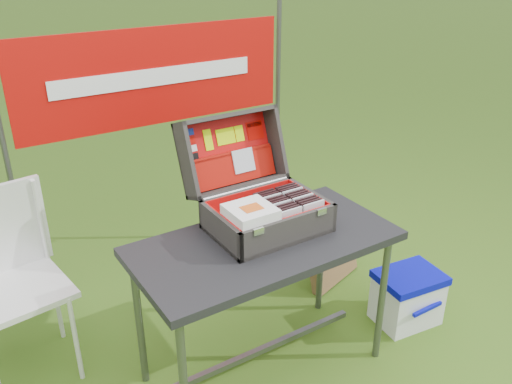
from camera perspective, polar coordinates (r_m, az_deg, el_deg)
ground at (r=2.93m, az=0.29°, el=-18.17°), size 80.00×80.00×0.00m
table at (r=2.70m, az=0.87°, el=-12.03°), size 1.22×0.62×0.76m
table_top at (r=2.50m, az=0.93°, el=-5.43°), size 1.22×0.62×0.04m
table_leg_fr at (r=2.85m, az=13.11°, el=-10.98°), size 0.04×0.04×0.72m
table_leg_bl at (r=2.70m, az=-12.18°, el=-13.22°), size 0.04×0.04×0.72m
table_leg_br at (r=3.15m, az=6.87°, el=-6.69°), size 0.04×0.04×0.72m
table_brace at (r=2.87m, az=0.84°, el=-16.17°), size 1.07×0.03×0.03m
suitcase at (r=2.51m, az=0.48°, el=1.28°), size 0.53×0.54×0.47m
suitcase_base_bottom at (r=2.57m, az=1.19°, el=-3.77°), size 0.53×0.38×0.02m
suitcase_base_wall_front at (r=2.41m, az=3.53°, el=-4.25°), size 0.53×0.02×0.14m
suitcase_base_wall_back at (r=2.67m, az=-0.90°, el=-1.07°), size 0.53×0.02×0.14m
suitcase_base_wall_left at (r=2.42m, az=-3.80°, el=-4.07°), size 0.02×0.38×0.14m
suitcase_base_wall_right at (r=2.67m, az=5.73°, el=-1.21°), size 0.02×0.38×0.14m
suitcase_liner_floor at (r=2.56m, az=1.19°, el=-3.50°), size 0.48×0.33×0.01m
suitcase_latch_left at (r=2.29m, az=0.27°, el=-4.16°), size 0.05×0.01×0.03m
suitcase_latch_right at (r=2.47m, az=6.91°, el=-2.06°), size 0.05×0.01×0.03m
suitcase_hinge at (r=2.65m, az=-1.02°, el=0.38°), size 0.47×0.02×0.02m
suitcase_lid_back at (r=2.75m, az=-3.08°, el=4.27°), size 0.53×0.15×0.36m
suitcase_lid_rim_far at (r=2.69m, az=-3.22°, el=8.02°), size 0.53×0.14×0.07m
suitcase_lid_rim_near at (r=2.71m, az=-1.79°, el=0.63°), size 0.53×0.14×0.07m
suitcase_lid_rim_left at (r=2.59m, az=-7.36°, el=3.21°), size 0.02×0.26×0.40m
suitcase_lid_rim_right at (r=2.82m, az=1.97°, el=5.30°), size 0.02×0.26×0.40m
suitcase_lid_liner at (r=2.73m, az=-2.96°, el=4.28°), size 0.48×0.12×0.31m
suitcase_liner_wall_front at (r=2.41m, az=3.36°, el=-3.90°), size 0.48×0.01×0.12m
suitcase_liner_wall_back at (r=2.66m, az=-0.75°, el=-0.98°), size 0.48×0.01×0.12m
suitcase_liner_wall_left at (r=2.42m, az=-3.53°, el=-3.78°), size 0.01×0.33×0.12m
suitcase_liner_wall_right at (r=2.66m, az=5.52°, el=-1.08°), size 0.01×0.33×0.12m
suitcase_lid_pocket at (r=2.72m, az=-2.43°, el=2.50°), size 0.46×0.08×0.15m
suitcase_pocket_edge at (r=2.71m, az=-2.67°, el=4.05°), size 0.45×0.03×0.03m
suitcase_pocket_cd at (r=2.73m, az=-1.34°, el=3.32°), size 0.12×0.05×0.11m
lid_sticker_cc_a at (r=2.64m, az=-7.10°, el=6.26°), size 0.05×0.01×0.03m
lid_sticker_cc_b at (r=2.64m, az=-6.93°, el=5.41°), size 0.05×0.01×0.03m
lid_sticker_cc_c at (r=2.64m, az=-6.75°, el=4.56°), size 0.05×0.01×0.03m
lid_sticker_cc_d at (r=2.65m, az=-6.58°, el=3.72°), size 0.05×0.01×0.03m
lid_card_neon_tall at (r=2.68m, az=-5.05°, el=5.48°), size 0.04×0.04×0.10m
lid_card_neon_main at (r=2.72m, az=-3.21°, el=5.87°), size 0.10×0.03×0.08m
lid_card_neon_small at (r=2.76m, az=-1.76°, el=6.17°), size 0.05×0.03×0.08m
lid_sticker_band at (r=2.81m, az=-0.10°, el=6.51°), size 0.09×0.04×0.09m
lid_sticker_band_bar at (r=2.81m, az=-0.21°, el=7.12°), size 0.08×0.01×0.02m
cd_left_0 at (r=2.44m, az=3.70°, el=-3.23°), size 0.12×0.01×0.13m
cd_left_1 at (r=2.46m, az=3.41°, el=-3.03°), size 0.12×0.01×0.13m
cd_left_2 at (r=2.47m, az=3.14°, el=-2.84°), size 0.12×0.01×0.13m
cd_left_3 at (r=2.48m, az=2.86°, el=-2.65°), size 0.12×0.01×0.13m
cd_left_4 at (r=2.50m, az=2.59°, el=-2.46°), size 0.12×0.01×0.13m
cd_left_5 at (r=2.51m, az=2.32°, el=-2.28°), size 0.12×0.01×0.13m
cd_left_6 at (r=2.53m, az=2.06°, el=-2.10°), size 0.12×0.01×0.13m
cd_left_7 at (r=2.54m, az=1.80°, el=-1.92°), size 0.12×0.01×0.13m
cd_left_8 at (r=2.56m, az=1.54°, el=-1.74°), size 0.12×0.01×0.13m
cd_left_9 at (r=2.58m, az=1.28°, el=-1.56°), size 0.12×0.01×0.13m
cd_left_10 at (r=2.59m, az=1.03°, el=-1.39°), size 0.12×0.01×0.13m
cd_left_11 at (r=2.61m, az=0.78°, el=-1.21°), size 0.12×0.01×0.13m
cd_right_0 at (r=2.51m, az=6.05°, el=-2.48°), size 0.12×0.01×0.13m
cd_right_1 at (r=2.52m, az=5.76°, el=-2.29°), size 0.12×0.01×0.13m
cd_right_2 at (r=2.54m, az=5.48°, el=-2.11°), size 0.12×0.01×0.13m
cd_right_3 at (r=2.55m, az=5.20°, el=-1.93°), size 0.12×0.01×0.13m
cd_right_4 at (r=2.57m, az=4.92°, el=-1.75°), size 0.12×0.01×0.13m
cd_right_5 at (r=2.58m, az=4.64°, el=-1.58°), size 0.12×0.01×0.13m
cd_right_6 at (r=2.60m, az=4.37°, el=-1.40°), size 0.12×0.01×0.13m
cd_right_7 at (r=2.61m, az=4.10°, el=-1.23°), size 0.12×0.01×0.13m
cd_right_8 at (r=2.63m, az=3.84°, el=-1.06°), size 0.12×0.01×0.13m
cd_right_9 at (r=2.64m, az=3.58°, el=-0.89°), size 0.12×0.01×0.13m
cd_right_10 at (r=2.66m, az=3.32°, el=-0.72°), size 0.12×0.01×0.13m
cd_right_11 at (r=2.67m, az=3.06°, el=-0.56°), size 0.12×0.01×0.13m
songbook_0 at (r=2.39m, az=-0.58°, el=-2.52°), size 0.20×0.20×0.00m
songbook_1 at (r=2.38m, az=-0.58°, el=-2.41°), size 0.20×0.20×0.00m
songbook_2 at (r=2.38m, az=-0.58°, el=-2.31°), size 0.20×0.20×0.00m
songbook_3 at (r=2.38m, az=-0.58°, el=-2.20°), size 0.20×0.20×0.00m
songbook_4 at (r=2.38m, az=-0.58°, el=-2.09°), size 0.20×0.20×0.00m
songbook_5 at (r=2.37m, az=-0.59°, el=-1.99°), size 0.20×0.20×0.00m
songbook_6 at (r=2.37m, az=-0.59°, el=-1.88°), size 0.20×0.20×0.00m
songbook_7 at (r=2.37m, az=-0.59°, el=-1.77°), size 0.20×0.20×0.00m
songbook_8 at (r=2.37m, az=-0.59°, el=-1.67°), size 0.20×0.20×0.00m
songbook_graphic at (r=2.36m, az=-0.46°, el=-1.67°), size 0.09×0.07×0.00m
cooler at (r=3.26m, az=15.63°, el=-10.63°), size 0.39×0.31×0.32m
cooler_body at (r=3.27m, az=15.59°, el=-10.93°), size 0.37×0.29×0.27m
cooler_lid at (r=3.18m, az=15.92°, el=-8.63°), size 0.39×0.31×0.04m
cooler_handle at (r=3.18m, az=17.58°, el=-11.65°), size 0.21×0.02×0.02m
chair at (r=2.86m, az=-23.67°, el=-9.71°), size 0.50×0.53×0.96m
chair_seat at (r=2.86m, az=-23.71°, el=-9.53°), size 0.49×0.49×0.03m
chair_backrest at (r=2.92m, az=-25.26°, el=-3.58°), size 0.43×0.09×0.46m
chair_leg_fr at (r=2.87m, az=-18.44°, el=-14.52°), size 0.02×0.02×0.49m
chair_leg_br at (r=3.16m, az=-20.25°, el=-10.66°), size 0.02×0.02×0.49m
chair_upright_right at (r=2.94m, az=-21.72°, el=-2.92°), size 0.02×0.02×0.46m
cardboard_box at (r=3.49m, az=7.94°, el=-5.89°), size 0.46×0.29×0.46m
banner_post_left at (r=3.13m, az=-24.36°, el=1.03°), size 0.03×0.03×1.70m
banner_post_right at (r=3.70m, az=2.25°, el=6.91°), size 0.03×0.03×1.70m
banner at (r=3.18m, az=-10.51°, el=11.86°), size 1.60×0.02×0.55m
banner_text at (r=3.17m, az=-10.43°, el=11.82°), size 1.20×0.00×0.10m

